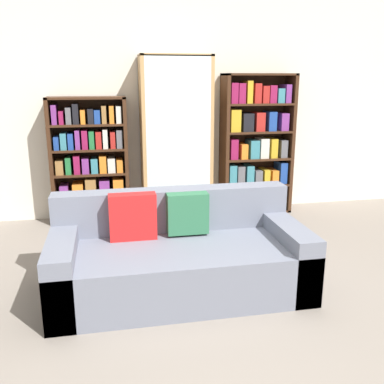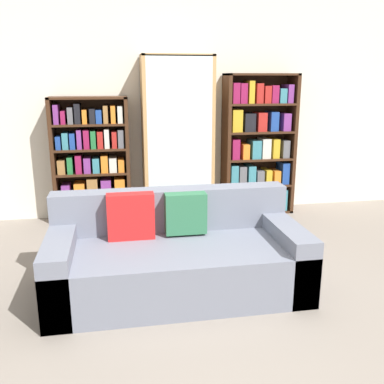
# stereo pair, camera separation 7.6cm
# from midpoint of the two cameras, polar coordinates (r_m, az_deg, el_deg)

# --- Properties ---
(ground_plane) EXTENTS (16.00, 16.00, 0.00)m
(ground_plane) POSITION_cam_midpoint_polar(r_m,az_deg,el_deg) (2.93, 3.07, -18.07)
(ground_plane) COLOR gray
(wall_back) EXTENTS (6.97, 0.06, 2.70)m
(wall_back) POSITION_cam_midpoint_polar(r_m,az_deg,el_deg) (5.08, -3.70, 12.15)
(wall_back) COLOR silver
(wall_back) RESTS_ON ground
(couch) EXTENTS (1.90, 0.90, 0.75)m
(couch) POSITION_cam_midpoint_polar(r_m,az_deg,el_deg) (3.33, -1.48, -8.65)
(couch) COLOR slate
(couch) RESTS_ON ground
(bookshelf_left) EXTENTS (0.84, 0.32, 1.40)m
(bookshelf_left) POSITION_cam_midpoint_polar(r_m,az_deg,el_deg) (4.93, -12.75, 3.90)
(bookshelf_left) COLOR #3D2314
(bookshelf_left) RESTS_ON ground
(display_cabinet) EXTENTS (0.80, 0.36, 1.85)m
(display_cabinet) POSITION_cam_midpoint_polar(r_m,az_deg,el_deg) (4.92, -1.48, 7.03)
(display_cabinet) COLOR tan
(display_cabinet) RESTS_ON ground
(bookshelf_right) EXTENTS (0.84, 0.32, 1.65)m
(bookshelf_right) POSITION_cam_midpoint_polar(r_m,az_deg,el_deg) (5.19, 9.14, 5.97)
(bookshelf_right) COLOR #3D2314
(bookshelf_right) RESTS_ON ground
(wine_bottle) EXTENTS (0.09, 0.09, 0.34)m
(wine_bottle) POSITION_cam_midpoint_polar(r_m,az_deg,el_deg) (4.22, 6.55, -5.31)
(wine_bottle) COLOR black
(wine_bottle) RESTS_ON ground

